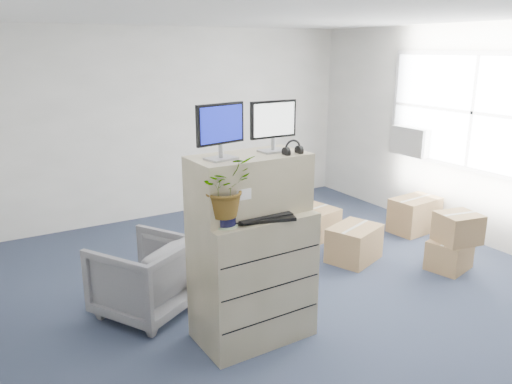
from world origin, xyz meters
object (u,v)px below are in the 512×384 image
(monitor_right, at_px, (273,123))
(keyboard, at_px, (261,218))
(monitor_left, at_px, (221,128))
(office_chair, at_px, (144,273))
(filing_cabinet_lower, at_px, (253,276))
(potted_plant, at_px, (225,194))
(water_bottle, at_px, (261,195))

(monitor_right, bearing_deg, keyboard, -139.44)
(monitor_left, xyz_separation_m, office_chair, (-0.42, 0.86, -1.48))
(filing_cabinet_lower, xyz_separation_m, potted_plant, (-0.34, -0.15, 0.84))
(monitor_left, distance_m, office_chair, 1.77)
(monitor_left, height_order, keyboard, monitor_left)
(monitor_left, height_order, office_chair, monitor_left)
(keyboard, distance_m, water_bottle, 0.25)
(potted_plant, xyz_separation_m, office_chair, (-0.36, 1.03, -1.00))
(water_bottle, xyz_separation_m, office_chair, (-0.79, 0.86, -0.88))
(monitor_left, bearing_deg, water_bottle, -10.73)
(filing_cabinet_lower, xyz_separation_m, water_bottle, (0.09, 0.02, 0.72))
(monitor_right, distance_m, office_chair, 1.93)
(monitor_right, height_order, water_bottle, monitor_right)
(monitor_right, bearing_deg, potted_plant, -160.15)
(monitor_right, distance_m, keyboard, 0.80)
(water_bottle, distance_m, potted_plant, 0.48)
(monitor_left, distance_m, monitor_right, 0.52)
(keyboard, relative_size, office_chair, 0.65)
(keyboard, bearing_deg, monitor_right, 57.84)
(monitor_right, height_order, potted_plant, monitor_right)
(filing_cabinet_lower, distance_m, monitor_right, 1.34)
(monitor_left, height_order, water_bottle, monitor_left)
(monitor_right, height_order, office_chair, monitor_right)
(monitor_left, xyz_separation_m, potted_plant, (-0.06, -0.17, -0.48))
(keyboard, xyz_separation_m, office_chair, (-0.68, 1.04, -0.75))
(monitor_right, distance_m, water_bottle, 0.61)
(keyboard, relative_size, water_bottle, 1.89)
(monitor_left, bearing_deg, monitor_right, -6.28)
(monitor_right, bearing_deg, filing_cabinet_lower, -165.88)
(filing_cabinet_lower, height_order, potted_plant, potted_plant)
(monitor_left, relative_size, monitor_right, 1.02)
(monitor_left, relative_size, keyboard, 0.83)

